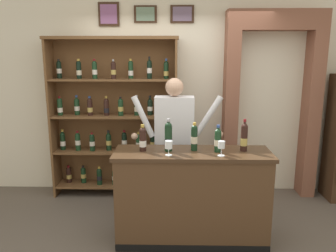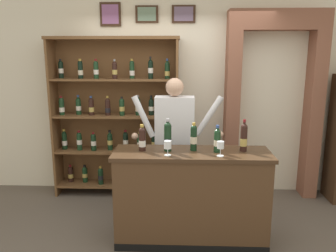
# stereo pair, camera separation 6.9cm
# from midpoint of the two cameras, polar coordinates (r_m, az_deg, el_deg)

# --- Properties ---
(ground_plane) EXTENTS (14.00, 14.00, 0.02)m
(ground_plane) POSITION_cam_midpoint_polar(r_m,az_deg,el_deg) (3.89, 0.44, -18.67)
(ground_plane) COLOR brown
(back_wall) EXTENTS (12.00, 0.19, 3.09)m
(back_wall) POSITION_cam_midpoint_polar(r_m,az_deg,el_deg) (4.86, 0.70, 7.04)
(back_wall) COLOR beige
(back_wall) RESTS_ON ground
(wine_shelf) EXTENTS (1.76, 0.36, 2.20)m
(wine_shelf) POSITION_cam_midpoint_polar(r_m,az_deg,el_deg) (4.75, -9.39, 1.79)
(wine_shelf) COLOR brown
(wine_shelf) RESTS_ON ground
(archway_doorway) EXTENTS (1.29, 0.45, 2.54)m
(archway_doorway) POSITION_cam_midpoint_polar(r_m,az_deg,el_deg) (4.92, 16.38, 4.88)
(archway_doorway) COLOR brown
(archway_doorway) RESTS_ON ground
(tasting_counter) EXTENTS (1.62, 0.52, 1.00)m
(tasting_counter) POSITION_cam_midpoint_polar(r_m,az_deg,el_deg) (3.66, 3.50, -11.85)
(tasting_counter) COLOR #4C331E
(tasting_counter) RESTS_ON ground
(shopkeeper) EXTENTS (1.09, 0.22, 1.71)m
(shopkeeper) POSITION_cam_midpoint_polar(r_m,az_deg,el_deg) (4.00, 0.62, -1.08)
(shopkeeper) COLOR #2D3347
(shopkeeper) RESTS_ON ground
(tasting_bottle_riserva) EXTENTS (0.07, 0.07, 0.28)m
(tasting_bottle_riserva) POSITION_cam_midpoint_polar(r_m,az_deg,el_deg) (3.48, -4.84, -2.18)
(tasting_bottle_riserva) COLOR black
(tasting_bottle_riserva) RESTS_ON tasting_counter
(tasting_bottle_brunello) EXTENTS (0.08, 0.08, 0.34)m
(tasting_bottle_brunello) POSITION_cam_midpoint_polar(r_m,az_deg,el_deg) (3.46, -0.50, -1.81)
(tasting_bottle_brunello) COLOR black
(tasting_bottle_brunello) RESTS_ON tasting_counter
(tasting_bottle_grappa) EXTENTS (0.07, 0.07, 0.29)m
(tasting_bottle_grappa) POSITION_cam_midpoint_polar(r_m,az_deg,el_deg) (3.49, 3.89, -1.88)
(tasting_bottle_grappa) COLOR black
(tasting_bottle_grappa) RESTS_ON tasting_counter
(tasting_bottle_prosecco) EXTENTS (0.07, 0.07, 0.28)m
(tasting_bottle_prosecco) POSITION_cam_midpoint_polar(r_m,az_deg,el_deg) (3.47, 7.85, -2.28)
(tasting_bottle_prosecco) COLOR #19381E
(tasting_bottle_prosecco) RESTS_ON tasting_counter
(tasting_bottle_chianti) EXTENTS (0.07, 0.07, 0.33)m
(tasting_bottle_chianti) POSITION_cam_midpoint_polar(r_m,az_deg,el_deg) (3.55, 12.18, -1.84)
(tasting_bottle_chianti) COLOR black
(tasting_bottle_chianti) RESTS_ON tasting_counter
(wine_glass_spare) EXTENTS (0.07, 0.07, 0.15)m
(wine_glass_spare) POSITION_cam_midpoint_polar(r_m,az_deg,el_deg) (3.34, 8.44, -3.27)
(wine_glass_spare) COLOR silver
(wine_glass_spare) RESTS_ON tasting_counter
(wine_glass_left) EXTENTS (0.07, 0.07, 0.15)m
(wine_glass_left) POSITION_cam_midpoint_polar(r_m,az_deg,el_deg) (3.32, -0.48, -3.33)
(wine_glass_left) COLOR silver
(wine_glass_left) RESTS_ON tasting_counter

